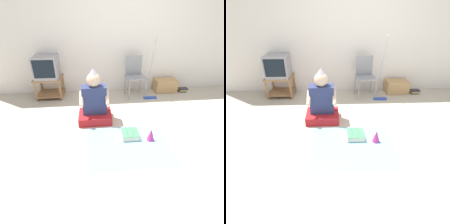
{
  "view_description": "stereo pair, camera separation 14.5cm",
  "coord_description": "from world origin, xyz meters",
  "views": [
    {
      "loc": [
        -0.65,
        -2.08,
        1.63
      ],
      "look_at": [
        -0.41,
        0.19,
        0.35
      ],
      "focal_mm": 28.0,
      "sensor_mm": 36.0,
      "label": 1
    },
    {
      "loc": [
        -0.51,
        -2.09,
        1.63
      ],
      "look_at": [
        -0.41,
        0.19,
        0.35
      ],
      "focal_mm": 28.0,
      "sensor_mm": 36.0,
      "label": 2
    }
  ],
  "objects": [
    {
      "name": "birthday_cake",
      "position": [
        -0.16,
        0.02,
        0.05
      ],
      "size": [
        0.26,
        0.26,
        0.15
      ],
      "color": "#F4E0C6",
      "rests_on": "party_cloth"
    },
    {
      "name": "tv",
      "position": [
        -1.63,
        1.67,
        0.67
      ],
      "size": [
        0.47,
        0.49,
        0.45
      ],
      "color": "#99999E",
      "rests_on": "tv_stand"
    },
    {
      "name": "person_seated",
      "position": [
        -0.66,
        0.58,
        0.31
      ],
      "size": [
        0.55,
        0.44,
        0.9
      ],
      "color": "red",
      "rests_on": "ground_plane"
    },
    {
      "name": "folding_chair",
      "position": [
        0.24,
        1.59,
        0.5
      ],
      "size": [
        0.45,
        0.42,
        0.86
      ],
      "color": "gray",
      "rests_on": "ground_plane"
    },
    {
      "name": "party_cloth",
      "position": [
        -0.22,
        -0.18,
        0.0
      ],
      "size": [
        1.19,
        0.92,
        0.01
      ],
      "color": "#7FC6E0",
      "rests_on": "ground_plane"
    },
    {
      "name": "party_hat_blue",
      "position": [
        0.13,
        -0.1,
        0.1
      ],
      "size": [
        0.11,
        0.11,
        0.19
      ],
      "color": "#CC338C",
      "rests_on": "party_cloth"
    },
    {
      "name": "ground_plane",
      "position": [
        0.0,
        0.0,
        0.0
      ],
      "size": [
        16.0,
        16.0,
        0.0
      ],
      "primitive_type": "plane",
      "color": "#BCB29E"
    },
    {
      "name": "plastic_spoon_near",
      "position": [
        -0.65,
        -0.23,
        0.01
      ],
      "size": [
        0.05,
        0.14,
        0.01
      ],
      "color": "white",
      "rests_on": "party_cloth"
    },
    {
      "name": "wall_back",
      "position": [
        0.0,
        1.95,
        1.27
      ],
      "size": [
        6.4,
        0.06,
        2.55
      ],
      "color": "white",
      "rests_on": "ground_plane"
    },
    {
      "name": "book_pile",
      "position": [
        1.45,
        1.63,
        0.05
      ],
      "size": [
        0.2,
        0.14,
        0.09
      ],
      "color": "#284793",
      "rests_on": "ground_plane"
    },
    {
      "name": "dust_mop",
      "position": [
        0.56,
        1.43,
        0.39
      ],
      "size": [
        0.28,
        0.38,
        1.3
      ],
      "color": "#2D4CB2",
      "rests_on": "ground_plane"
    },
    {
      "name": "cardboard_box_stack",
      "position": [
        1.02,
        1.72,
        0.15
      ],
      "size": [
        0.49,
        0.34,
        0.29
      ],
      "color": "tan",
      "rests_on": "ground_plane"
    },
    {
      "name": "tv_stand",
      "position": [
        -1.63,
        1.67,
        0.27
      ],
      "size": [
        0.57,
        0.51,
        0.45
      ],
      "color": "#997047",
      "rests_on": "ground_plane"
    }
  ]
}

